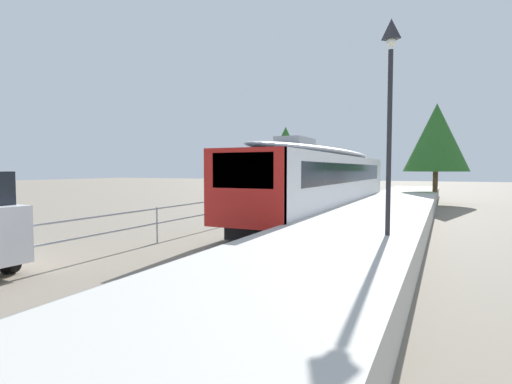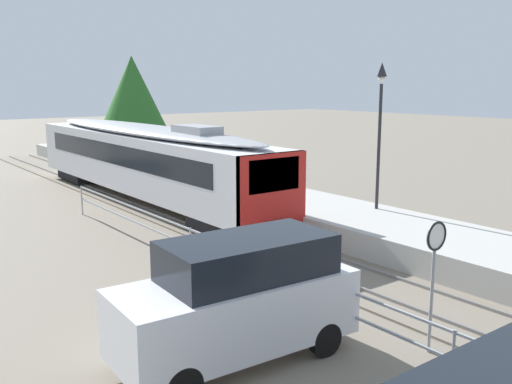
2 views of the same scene
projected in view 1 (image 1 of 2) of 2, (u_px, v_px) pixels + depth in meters
ground_plane at (181, 239)px, 14.75m from camera, size 160.00×160.00×0.00m
track_rails at (255, 245)px, 13.46m from camera, size 3.20×60.00×0.14m
commuter_train at (326, 177)px, 21.19m from camera, size 2.82×19.46×3.74m
station_platform at (353, 240)px, 12.06m from camera, size 3.90×60.00×0.90m
platform_lamp_mid_platform at (390, 86)px, 9.91m from camera, size 0.34×0.34×5.35m
tree_behind_carpark at (436, 138)px, 29.42m from camera, size 4.59×4.59×7.37m
tree_behind_station_far at (286, 153)px, 38.04m from camera, size 4.76×4.76×6.56m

